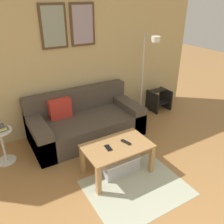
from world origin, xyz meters
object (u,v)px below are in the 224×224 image
Objects in this scene: storage_bin at (118,163)px; floor_lamp at (147,72)px; side_table at (3,143)px; couch at (85,122)px; step_stool at (159,99)px; cell_phone at (108,148)px; coffee_table at (117,151)px; remote_control at (126,142)px.

floor_lamp reaches higher than storage_bin.
floor_lamp is at bearing 0.36° from side_table.
storage_bin is at bearing -89.19° from couch.
storage_bin is 1.30× the size of step_stool.
side_table is 3.09m from step_stool.
step_stool is (1.93, 1.25, -0.21)m from cell_phone.
step_stool is (3.08, 0.23, -0.09)m from side_table.
couch is 4.42× the size of step_stool.
cell_phone is (-0.13, 0.01, 0.09)m from coffee_table.
remote_control is 2.10m from step_stool.
cell_phone is (-1.39, -1.03, -0.51)m from floor_lamp.
floor_lamp is at bearing 25.99° from remote_control.
remote_control is 0.26m from cell_phone.
floor_lamp is at bearing 39.44° from coffee_table.
cell_phone reaches higher than storage_bin.
cell_phone is at bearing -143.47° from floor_lamp.
cell_phone reaches higher than coffee_table.
step_stool is (1.67, 1.26, -0.22)m from remote_control.
coffee_table is 5.90× the size of remote_control.
remote_control is (1.41, -1.02, 0.13)m from side_table.
side_table is (-1.28, 1.02, -0.04)m from coffee_table.
cell_phone is at bearing -41.34° from side_table.
step_stool is (0.54, 0.22, -0.72)m from floor_lamp.
floor_lamp reaches higher than remote_control.
storage_bin is 3.84× the size of cell_phone.
side_table is 1.75m from remote_control.
storage_bin is at bearing -37.01° from side_table.
step_stool reaches higher than storage_bin.
coffee_table is at bearing -145.19° from step_stool.
storage_bin is 0.34m from remote_control.
remote_control is 0.36× the size of step_stool.
coffee_table is 1.70× the size of side_table.
remote_control is at bearing -35.94° from side_table.
coffee_table is 1.65× the size of storage_bin.
storage_bin is at bearing 35.55° from coffee_table.
couch reaches higher than cell_phone.
couch is at bearing 88.89° from coffee_table.
couch is 1.30m from side_table.
step_stool is at bearing 21.84° from floor_lamp.
cell_phone is at bearing 160.70° from remote_control.
cell_phone is at bearing -98.04° from couch.
step_stool is at bearing 34.79° from storage_bin.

